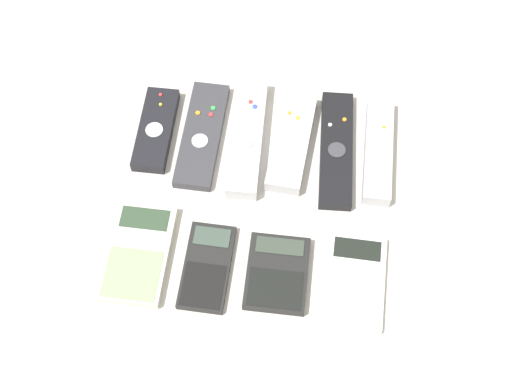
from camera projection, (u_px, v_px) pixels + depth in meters
name	position (u px, v px, depth m)	size (l,w,h in m)	color
ground_plane	(253.00, 213.00, 1.08)	(3.00, 3.00, 0.00)	beige
remote_0	(156.00, 130.00, 1.14)	(0.06, 0.15, 0.02)	black
remote_1	(202.00, 135.00, 1.14)	(0.06, 0.19, 0.02)	#333338
remote_2	(247.00, 138.00, 1.13)	(0.06, 0.21, 0.03)	silver
remote_3	(292.00, 142.00, 1.13)	(0.06, 0.18, 0.03)	#B7B7BC
remote_4	(336.00, 149.00, 1.12)	(0.06, 0.21, 0.02)	black
remote_5	(378.00, 151.00, 1.12)	(0.05, 0.18, 0.03)	#B7B7BC
calculator_0	(138.00, 253.00, 1.04)	(0.09, 0.16, 0.02)	beige
calculator_1	(207.00, 267.00, 1.03)	(0.07, 0.13, 0.01)	black
calculator_2	(277.00, 273.00, 1.02)	(0.09, 0.12, 0.02)	black
calculator_3	(354.00, 281.00, 1.02)	(0.09, 0.14, 0.01)	silver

